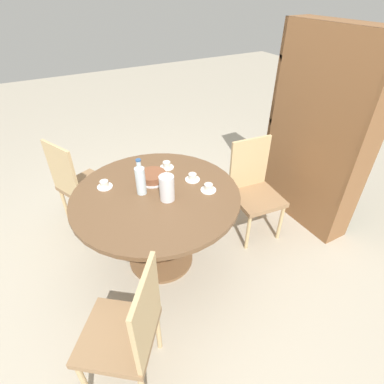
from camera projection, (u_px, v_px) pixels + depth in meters
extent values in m
plane|color=#B2A893|center=(161.00, 258.00, 2.76)|extent=(14.00, 14.00, 0.00)
cylinder|color=brown|center=(161.00, 257.00, 2.75)|extent=(0.57, 0.57, 0.03)
cylinder|color=brown|center=(159.00, 229.00, 2.55)|extent=(0.16, 0.16, 0.68)
cylinder|color=brown|center=(156.00, 196.00, 2.34)|extent=(1.32, 1.32, 0.04)
cylinder|color=tan|center=(248.00, 233.00, 2.76)|extent=(0.03, 0.03, 0.40)
cylinder|color=tan|center=(280.00, 223.00, 2.87)|extent=(0.03, 0.03, 0.40)
cylinder|color=tan|center=(229.00, 210.00, 3.03)|extent=(0.03, 0.03, 0.40)
cylinder|color=tan|center=(260.00, 201.00, 3.14)|extent=(0.03, 0.03, 0.40)
cube|color=#93704C|center=(257.00, 198.00, 2.82)|extent=(0.46, 0.46, 0.04)
cube|color=tan|center=(249.00, 163.00, 2.81)|extent=(0.07, 0.40, 0.50)
cylinder|color=tan|center=(115.00, 201.00, 3.15)|extent=(0.03, 0.03, 0.40)
cylinder|color=tan|center=(94.00, 189.00, 3.32)|extent=(0.03, 0.03, 0.40)
cylinder|color=tan|center=(87.00, 219.00, 2.91)|extent=(0.03, 0.03, 0.40)
cylinder|color=tan|center=(65.00, 205.00, 3.09)|extent=(0.03, 0.03, 0.40)
cube|color=#93704C|center=(86.00, 186.00, 2.99)|extent=(0.56, 0.56, 0.04)
cube|color=tan|center=(62.00, 170.00, 2.70)|extent=(0.37, 0.19, 0.50)
cylinder|color=tan|center=(107.00, 323.00, 2.04)|extent=(0.03, 0.03, 0.40)
cylinder|color=tan|center=(83.00, 380.00, 1.75)|extent=(0.03, 0.03, 0.40)
cylinder|color=tan|center=(158.00, 331.00, 1.99)|extent=(0.03, 0.03, 0.40)
cube|color=#93704C|center=(118.00, 335.00, 1.74)|extent=(0.59, 0.59, 0.04)
cube|color=tan|center=(147.00, 313.00, 1.56)|extent=(0.33, 0.26, 0.50)
cube|color=brown|center=(365.00, 157.00, 2.44)|extent=(0.04, 0.28, 1.84)
cube|color=brown|center=(281.00, 116.00, 3.14)|extent=(0.04, 0.28, 1.84)
cube|color=brown|center=(308.00, 137.00, 2.74)|extent=(1.03, 0.02, 1.84)
cube|color=brown|center=(298.00, 209.00, 3.32)|extent=(0.96, 0.27, 0.04)
cube|color=brown|center=(310.00, 163.00, 2.97)|extent=(0.96, 0.27, 0.04)
cube|color=brown|center=(326.00, 102.00, 2.61)|extent=(0.96, 0.27, 0.04)
cube|color=brown|center=(347.00, 24.00, 2.26)|extent=(0.96, 0.27, 0.04)
cube|color=#28703D|center=(322.00, 205.00, 2.98)|extent=(0.41, 0.21, 0.47)
cube|color=#28703D|center=(284.00, 177.00, 3.35)|extent=(0.41, 0.21, 0.51)
cube|color=orange|center=(341.00, 154.00, 2.61)|extent=(0.36, 0.21, 0.44)
cube|color=#703384|center=(292.00, 127.00, 3.02)|extent=(0.36, 0.21, 0.49)
cube|color=#28703D|center=(362.00, 83.00, 2.28)|extent=(0.41, 0.21, 0.42)
cube|color=#234793|center=(307.00, 68.00, 2.67)|extent=(0.41, 0.21, 0.42)
cylinder|color=silver|center=(167.00, 188.00, 2.22)|extent=(0.11, 0.11, 0.20)
cone|color=silver|center=(166.00, 175.00, 2.15)|extent=(0.10, 0.10, 0.02)
sphere|color=silver|center=(166.00, 173.00, 2.14)|extent=(0.02, 0.02, 0.02)
cylinder|color=silver|center=(141.00, 181.00, 2.27)|extent=(0.08, 0.08, 0.22)
cylinder|color=silver|center=(139.00, 165.00, 2.19)|extent=(0.03, 0.03, 0.06)
cylinder|color=#2D5184|center=(138.00, 160.00, 2.17)|extent=(0.04, 0.04, 0.01)
cylinder|color=silver|center=(153.00, 179.00, 2.48)|extent=(0.25, 0.25, 0.01)
cylinder|color=brown|center=(153.00, 176.00, 2.47)|extent=(0.22, 0.22, 0.06)
cylinder|color=white|center=(105.00, 187.00, 2.40)|extent=(0.12, 0.12, 0.01)
cylinder|color=silver|center=(104.00, 184.00, 2.38)|extent=(0.07, 0.07, 0.05)
cylinder|color=white|center=(208.00, 190.00, 2.36)|extent=(0.12, 0.12, 0.01)
cylinder|color=silver|center=(208.00, 187.00, 2.35)|extent=(0.07, 0.07, 0.05)
cylinder|color=white|center=(192.00, 179.00, 2.49)|extent=(0.12, 0.12, 0.01)
cylinder|color=silver|center=(193.00, 177.00, 2.47)|extent=(0.07, 0.07, 0.05)
cylinder|color=white|center=(167.00, 167.00, 2.64)|extent=(0.12, 0.12, 0.01)
cylinder|color=silver|center=(167.00, 164.00, 2.63)|extent=(0.07, 0.07, 0.05)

